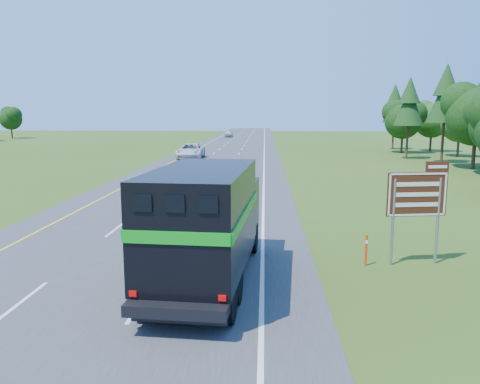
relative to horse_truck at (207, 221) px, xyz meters
The scene contains 8 objects.
ground 5.78m from the horse_truck, 132.67° to the right, with size 300.00×300.00×0.00m, color #364F15.
road 46.25m from the horse_truck, 94.51° to the left, with size 15.00×260.00×0.04m, color #38383A.
lane_markings 46.25m from the horse_truck, 94.51° to the left, with size 11.15×260.00×0.01m.
horse_truck is the anchor object (origin of this frame).
white_suv 45.41m from the horse_truck, 99.67° to the left, with size 3.17×6.87×1.91m, color silver.
far_car 101.72m from the horse_truck, 93.99° to the left, with size 2.02×5.03×1.71m, color #B0B0B7.
exit_sign 8.07m from the horse_truck, 17.34° to the left, with size 2.32×0.43×3.96m.
delineator 6.35m from the horse_truck, 19.92° to the left, with size 0.10×0.05×1.21m.
Camera 1 is at (5.55, -11.27, 5.70)m, focal length 35.00 mm.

